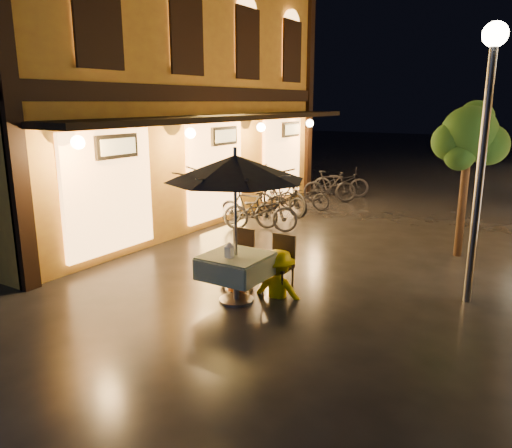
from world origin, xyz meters
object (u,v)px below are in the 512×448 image
Objects in this scene: cafe_table at (236,266)px; patio_umbrella at (235,168)px; person_orange at (237,247)px; bicycle_0 at (260,211)px; table_lantern at (229,249)px; streetlamp_near at (486,116)px; person_yellow at (279,251)px.

patio_umbrella is (0.00, -0.00, 1.56)m from cafe_table.
cafe_table is 0.68× the size of person_orange.
bicycle_0 is at bearing 116.42° from patio_umbrella.
patio_umbrella reaches higher than table_lantern.
patio_umbrella is 9.84× the size of table_lantern.
patio_umbrella is at bearing 90.00° from table_lantern.
streetlamp_near is 16.92× the size of table_lantern.
patio_umbrella reaches higher than person_orange.
cafe_table is 0.63m from person_orange.
cafe_table is at bearing 44.01° from person_yellow.
person_orange is (-0.33, 0.52, 0.14)m from cafe_table.
streetlamp_near is at bearing 31.70° from patio_umbrella.
cafe_table is 1.56m from patio_umbrella.
patio_umbrella is at bearing -90.00° from cafe_table.
table_lantern is at bearing -145.97° from streetlamp_near.
bicycle_0 is (-1.68, 3.52, -0.23)m from person_orange.
patio_umbrella is 4.81m from bicycle_0.
cafe_table is 0.40× the size of patio_umbrella.
patio_umbrella is at bearing 114.24° from person_orange.
table_lantern is at bearing 51.32° from person_yellow.
person_orange is (-3.49, -1.43, -2.19)m from streetlamp_near.
person_orange is at bearing -3.60° from person_yellow.
cafe_table is at bearing -148.30° from streetlamp_near.
person_orange is at bearing 115.26° from table_lantern.
cafe_table is 3.96× the size of table_lantern.
person_yellow is (0.46, 0.76, -0.16)m from table_lantern.
patio_umbrella is 1.24m from table_lantern.
person_orange is 0.96× the size of person_yellow.
patio_umbrella is 1.70× the size of person_orange.
person_orange reaches higher than bicycle_0.
patio_umbrella is 1.55m from person_orange.
streetlamp_near is 4.38m from cafe_table.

